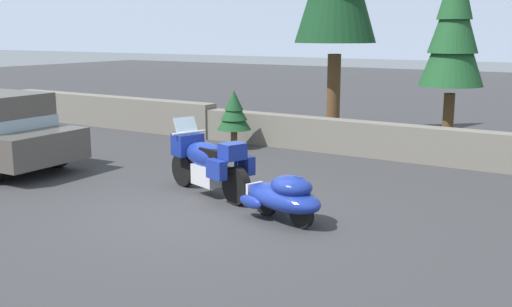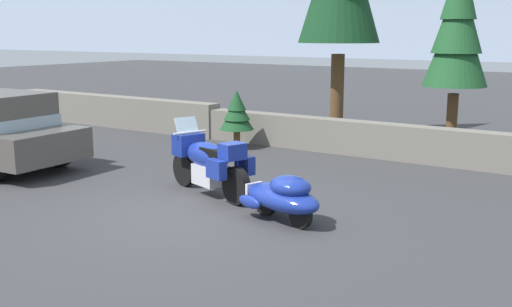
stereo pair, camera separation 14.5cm
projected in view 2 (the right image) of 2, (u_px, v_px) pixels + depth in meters
The scene contains 6 objects.
ground_plane at pixel (196, 212), 9.92m from camera, with size 80.00×80.00×0.00m, color #38383A.
stone_guard_wall at pixel (327, 134), 14.89m from camera, with size 24.00×0.53×0.95m.
touring_motorcycle at pixel (209, 161), 10.87m from camera, with size 2.23×1.18×1.33m.
car_shaped_trailer at pixel (283, 196), 9.34m from camera, with size 2.20×1.14×0.76m.
pine_tree_far_right at pixel (458, 26), 14.64m from camera, with size 1.56×1.56×4.84m.
pine_sapling_near at pixel (237, 112), 15.21m from camera, with size 0.86×0.86×1.47m.
Camera 2 is at (6.06, -7.42, 2.89)m, focal length 42.64 mm.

